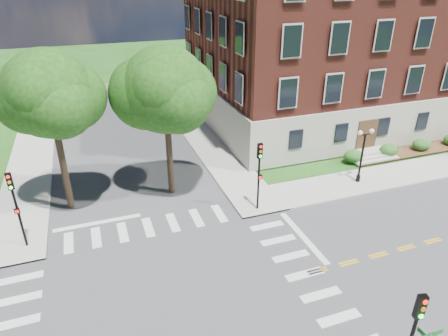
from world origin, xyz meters
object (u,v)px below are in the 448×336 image
object	(u,v)px
twin_lamp_west	(362,153)
traffic_signal_nw	(15,201)
traffic_signal_ne	(259,168)
traffic_signal_se	(413,333)

from	to	relation	value
twin_lamp_west	traffic_signal_nw	bearing A→B (deg)	-179.68
traffic_signal_ne	traffic_signal_se	bearing A→B (deg)	-90.79
traffic_signal_se	traffic_signal_nw	distance (m)	20.48
traffic_signal_se	traffic_signal_ne	xyz separation A→B (m)	(0.19, 13.79, 0.00)
traffic_signal_ne	traffic_signal_nw	size ratio (longest dim) A/B	1.00
traffic_signal_nw	traffic_signal_se	bearing A→B (deg)	-45.66
traffic_signal_se	traffic_signal_ne	size ratio (longest dim) A/B	1.00
traffic_signal_nw	twin_lamp_west	xyz separation A→B (m)	(23.36, 0.13, -0.66)
traffic_signal_se	twin_lamp_west	size ratio (longest dim) A/B	1.13
traffic_signal_se	twin_lamp_west	distance (m)	17.34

